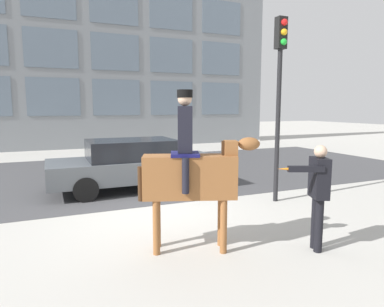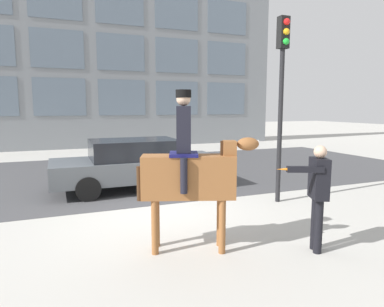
% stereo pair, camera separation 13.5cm
% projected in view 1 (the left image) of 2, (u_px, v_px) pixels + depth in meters
% --- Properties ---
extents(ground_plane, '(80.00, 80.00, 0.00)m').
position_uv_depth(ground_plane, '(155.00, 213.00, 7.50)').
color(ground_plane, '#B2AFA8').
extents(road_surface, '(22.76, 8.50, 0.01)m').
position_uv_depth(road_surface, '(115.00, 174.00, 11.84)').
color(road_surface, '#444447').
rests_on(road_surface, ground_plane).
extents(mounted_horse_lead, '(1.85, 0.93, 2.56)m').
position_uv_depth(mounted_horse_lead, '(192.00, 172.00, 5.39)').
color(mounted_horse_lead, brown).
rests_on(mounted_horse_lead, ground_plane).
extents(pedestrian_bystander, '(0.91, 0.45, 1.71)m').
position_uv_depth(pedestrian_bystander, '(318.00, 189.00, 5.41)').
color(pedestrian_bystander, black).
rests_on(pedestrian_bystander, ground_plane).
extents(street_car_near_lane, '(4.70, 1.91, 1.40)m').
position_uv_depth(street_car_near_lane, '(135.00, 163.00, 9.61)').
color(street_car_near_lane, '#51565B').
rests_on(street_car_near_lane, ground_plane).
extents(traffic_light, '(0.24, 0.29, 4.36)m').
position_uv_depth(traffic_light, '(280.00, 81.00, 8.05)').
color(traffic_light, black).
rests_on(traffic_light, ground_plane).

